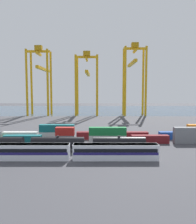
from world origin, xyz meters
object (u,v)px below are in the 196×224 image
(passenger_train, at_px, (71,151))
(shipping_container_12, at_px, (56,136))
(gantry_crane_central, at_px, (86,77))
(gantry_crane_east, at_px, (133,72))
(gantry_crane_west, at_px, (39,74))
(freight_tank_row, at_px, (57,144))

(passenger_train, xyz_separation_m, shipping_container_12, (-7.87, 24.53, -0.84))
(gantry_crane_central, relative_size, gantry_crane_east, 0.89)
(gantry_crane_west, bearing_deg, gantry_crane_east, -0.10)
(passenger_train, distance_m, shipping_container_12, 25.78)
(shipping_container_12, bearing_deg, gantry_crane_central, 85.65)
(freight_tank_row, bearing_deg, gantry_crane_central, 88.13)
(passenger_train, xyz_separation_m, gantry_crane_central, (-1.25, 111.63, 24.72))
(freight_tank_row, distance_m, gantry_crane_east, 113.29)
(passenger_train, bearing_deg, gantry_crane_east, 73.80)
(freight_tank_row, xyz_separation_m, gantry_crane_west, (-30.13, 103.36, 26.89))
(gantry_crane_east, bearing_deg, gantry_crane_central, 178.98)
(freight_tank_row, height_order, gantry_crane_west, gantry_crane_west)
(gantry_crane_west, distance_m, gantry_crane_central, 33.59)
(gantry_crane_west, relative_size, gantry_crane_central, 1.09)
(gantry_crane_west, height_order, gantry_crane_east, gantry_crane_east)
(gantry_crane_west, height_order, gantry_crane_central, gantry_crane_west)
(shipping_container_12, distance_m, gantry_crane_east, 99.77)
(gantry_crane_central, bearing_deg, freight_tank_row, -91.87)
(passenger_train, xyz_separation_m, gantry_crane_west, (-34.76, 111.15, 26.87))
(freight_tank_row, relative_size, gantry_crane_west, 1.01)
(freight_tank_row, xyz_separation_m, gantry_crane_east, (36.90, 103.24, 28.52))
(gantry_crane_west, xyz_separation_m, gantry_crane_east, (67.03, -0.12, 1.63))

